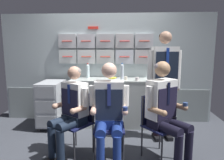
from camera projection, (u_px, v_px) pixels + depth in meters
name	position (u px, v px, depth m)	size (l,w,h in m)	color
ground	(98.00, 153.00, 3.03)	(4.80, 4.80, 0.04)	#373A41
galley_bulkhead	(106.00, 68.00, 4.21)	(4.20, 0.14, 2.15)	#A4B2B5
galley_counter	(115.00, 102.00, 4.02)	(1.68, 0.53, 0.90)	#B7BFBA
service_trolley	(52.00, 103.00, 3.92)	(0.40, 0.65, 0.86)	black
folding_chair_left	(80.00, 116.00, 2.97)	(0.56, 0.56, 0.85)	#2D2D33
crew_member_left	(70.00, 108.00, 2.81)	(0.60, 0.66, 1.25)	black
folding_chair_center	(109.00, 119.00, 2.85)	(0.42, 0.43, 0.85)	#2D2D33
crew_member_center	(109.00, 109.00, 2.66)	(0.52, 0.64, 1.30)	black
folding_chair_near_trolley	(156.00, 119.00, 2.86)	(0.56, 0.56, 0.85)	#2D2D33
crew_member_near_trolley	(166.00, 107.00, 2.70)	(0.66, 0.71, 1.32)	black
crew_member_standing	(164.00, 76.00, 3.32)	(0.54, 0.32, 1.74)	black
water_bottle_short	(122.00, 72.00, 3.78)	(0.06, 0.06, 0.32)	silver
water_bottle_blue_cap	(88.00, 71.00, 4.07)	(0.07, 0.07, 0.29)	silver
espresso_cup_small	(126.00, 78.00, 3.84)	(0.06, 0.06, 0.06)	beige
paper_cup_tan	(137.00, 79.00, 3.74)	(0.07, 0.07, 0.06)	silver
snack_banana	(113.00, 78.00, 3.96)	(0.17, 0.10, 0.04)	yellow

